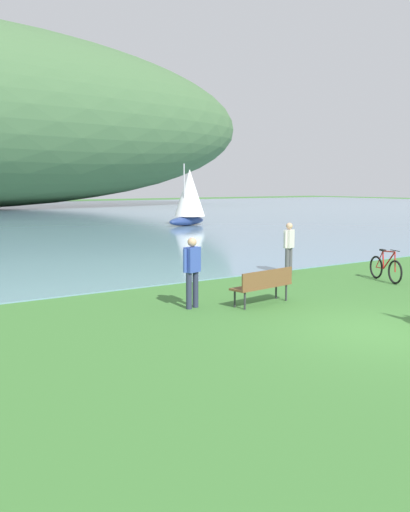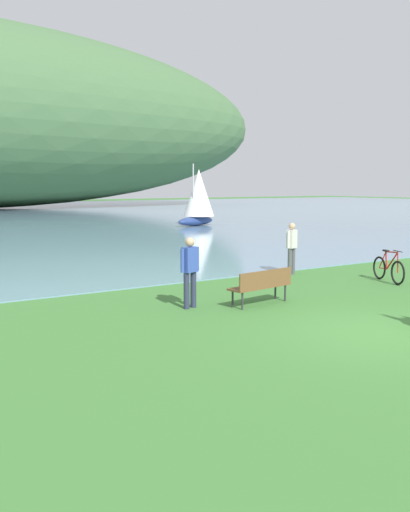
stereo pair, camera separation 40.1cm
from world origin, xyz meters
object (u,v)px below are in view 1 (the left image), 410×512
at_px(park_bench_near_camera, 264,284).
at_px(person_on_the_grass, 192,268).
at_px(person_at_shoreline, 289,245).
at_px(sailboat_toward_hillside, 189,197).
at_px(bicycle_leaning_near_bench, 385,268).

distance_m(park_bench_near_camera, person_on_the_grass, 1.87).
relative_size(person_at_shoreline, sailboat_toward_hillside, 0.39).
bearing_deg(sailboat_toward_hillside, person_at_shoreline, -114.75).
bearing_deg(bicycle_leaning_near_bench, park_bench_near_camera, -175.07).
bearing_deg(bicycle_leaning_near_bench, sailboat_toward_hillside, 71.13).
relative_size(person_on_the_grass, sailboat_toward_hillside, 0.39).
relative_size(person_at_shoreline, person_on_the_grass, 1.00).
bearing_deg(bicycle_leaning_near_bench, person_on_the_grass, 178.39).
relative_size(park_bench_near_camera, bicycle_leaning_near_bench, 1.10).
xyz_separation_m(bicycle_leaning_near_bench, person_at_shoreline, (-1.50, 2.71, 0.58)).
bearing_deg(person_on_the_grass, person_at_shoreline, 24.58).
distance_m(park_bench_near_camera, bicycle_leaning_near_bench, 5.33).
xyz_separation_m(park_bench_near_camera, bicycle_leaning_near_bench, (5.31, 0.46, -0.12)).
xyz_separation_m(park_bench_near_camera, person_on_the_grass, (-1.69, 0.66, 0.46)).
xyz_separation_m(park_bench_near_camera, sailboat_toward_hillside, (13.19, 23.51, 1.58)).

